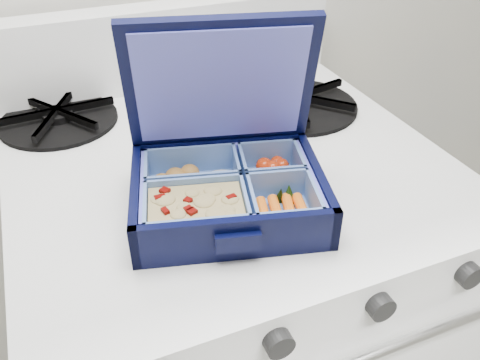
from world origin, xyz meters
name	(u,v)px	position (x,y,z in m)	size (l,w,h in m)	color
stove	(227,349)	(-0.15, 1.70, 0.42)	(0.57, 0.57, 0.85)	white
bento_box	(228,193)	(-0.19, 1.58, 0.88)	(0.21, 0.17, 0.05)	black
burner_grate	(296,99)	(0.01, 1.78, 0.86)	(0.19, 0.19, 0.03)	black
burner_grate_rear	(58,116)	(-0.34, 1.87, 0.86)	(0.17, 0.17, 0.02)	black
fork	(259,144)	(-0.09, 1.69, 0.85)	(0.03, 0.19, 0.01)	silver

